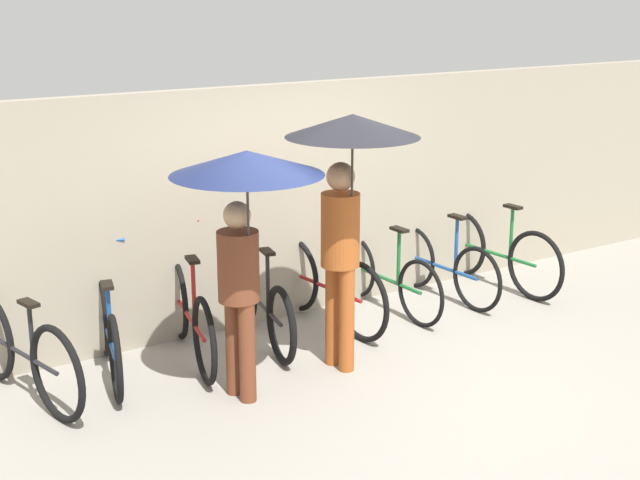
{
  "coord_description": "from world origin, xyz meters",
  "views": [
    {
      "loc": [
        -4.0,
        -5.18,
        3.09
      ],
      "look_at": [
        0.0,
        1.07,
        1.0
      ],
      "focal_mm": 50.0,
      "sensor_mm": 36.0,
      "label": 1
    }
  ],
  "objects_px": {
    "parked_bicycle_1": "(109,334)",
    "pedestrian_leading": "(244,199)",
    "parked_bicycle_3": "(261,303)",
    "parked_bicycle_0": "(22,352)",
    "parked_bicycle_4": "(326,285)",
    "parked_bicycle_2": "(190,317)",
    "pedestrian_center": "(348,169)",
    "parked_bicycle_5": "(386,276)",
    "parked_bicycle_7": "(496,252)",
    "parked_bicycle_6": "(443,265)"
  },
  "relations": [
    {
      "from": "parked_bicycle_0",
      "to": "parked_bicycle_3",
      "type": "relative_size",
      "value": 1.02
    },
    {
      "from": "parked_bicycle_5",
      "to": "parked_bicycle_7",
      "type": "xyz_separation_m",
      "value": [
        1.43,
        -0.05,
        0.03
      ]
    },
    {
      "from": "parked_bicycle_1",
      "to": "parked_bicycle_6",
      "type": "height_order",
      "value": "parked_bicycle_6"
    },
    {
      "from": "parked_bicycle_6",
      "to": "parked_bicycle_1",
      "type": "bearing_deg",
      "value": 87.11
    },
    {
      "from": "parked_bicycle_2",
      "to": "parked_bicycle_6",
      "type": "relative_size",
      "value": 1.08
    },
    {
      "from": "parked_bicycle_1",
      "to": "parked_bicycle_4",
      "type": "xyz_separation_m",
      "value": [
        2.14,
        0.02,
        0.02
      ]
    },
    {
      "from": "parked_bicycle_2",
      "to": "parked_bicycle_4",
      "type": "height_order",
      "value": "parked_bicycle_2"
    },
    {
      "from": "parked_bicycle_3",
      "to": "parked_bicycle_0",
      "type": "bearing_deg",
      "value": 102.48
    },
    {
      "from": "parked_bicycle_0",
      "to": "parked_bicycle_3",
      "type": "bearing_deg",
      "value": -101.22
    },
    {
      "from": "parked_bicycle_3",
      "to": "parked_bicycle_5",
      "type": "relative_size",
      "value": 1.03
    },
    {
      "from": "parked_bicycle_2",
      "to": "parked_bicycle_3",
      "type": "distance_m",
      "value": 0.72
    },
    {
      "from": "parked_bicycle_4",
      "to": "parked_bicycle_1",
      "type": "bearing_deg",
      "value": 85.87
    },
    {
      "from": "parked_bicycle_5",
      "to": "parked_bicycle_7",
      "type": "height_order",
      "value": "parked_bicycle_7"
    },
    {
      "from": "parked_bicycle_2",
      "to": "parked_bicycle_3",
      "type": "xyz_separation_m",
      "value": [
        0.71,
        0.03,
        -0.02
      ]
    },
    {
      "from": "parked_bicycle_2",
      "to": "pedestrian_center",
      "type": "xyz_separation_m",
      "value": [
        0.99,
        -0.94,
        1.34
      ]
    },
    {
      "from": "parked_bicycle_0",
      "to": "pedestrian_leading",
      "type": "height_order",
      "value": "pedestrian_leading"
    },
    {
      "from": "parked_bicycle_6",
      "to": "parked_bicycle_7",
      "type": "height_order",
      "value": "parked_bicycle_7"
    },
    {
      "from": "parked_bicycle_1",
      "to": "pedestrian_leading",
      "type": "xyz_separation_m",
      "value": [
        0.74,
        -1.05,
        1.25
      ]
    },
    {
      "from": "parked_bicycle_0",
      "to": "pedestrian_leading",
      "type": "xyz_separation_m",
      "value": [
        1.45,
        -0.99,
        1.22
      ]
    },
    {
      "from": "parked_bicycle_4",
      "to": "parked_bicycle_5",
      "type": "distance_m",
      "value": 0.72
    },
    {
      "from": "parked_bicycle_4",
      "to": "parked_bicycle_6",
      "type": "xyz_separation_m",
      "value": [
        1.43,
        -0.02,
        -0.03
      ]
    },
    {
      "from": "parked_bicycle_2",
      "to": "parked_bicycle_5",
      "type": "bearing_deg",
      "value": -76.04
    },
    {
      "from": "pedestrian_leading",
      "to": "pedestrian_center",
      "type": "relative_size",
      "value": 0.92
    },
    {
      "from": "parked_bicycle_4",
      "to": "parked_bicycle_0",
      "type": "bearing_deg",
      "value": 86.82
    },
    {
      "from": "parked_bicycle_0",
      "to": "parked_bicycle_5",
      "type": "height_order",
      "value": "parked_bicycle_0"
    },
    {
      "from": "parked_bicycle_3",
      "to": "pedestrian_center",
      "type": "distance_m",
      "value": 1.69
    },
    {
      "from": "parked_bicycle_7",
      "to": "parked_bicycle_1",
      "type": "bearing_deg",
      "value": 86.16
    },
    {
      "from": "parked_bicycle_3",
      "to": "pedestrian_center",
      "type": "bearing_deg",
      "value": -152.8
    },
    {
      "from": "parked_bicycle_6",
      "to": "pedestrian_leading",
      "type": "bearing_deg",
      "value": 107.35
    },
    {
      "from": "parked_bicycle_1",
      "to": "parked_bicycle_4",
      "type": "bearing_deg",
      "value": -75.29
    },
    {
      "from": "parked_bicycle_5",
      "to": "pedestrian_center",
      "type": "distance_m",
      "value": 2.05
    },
    {
      "from": "parked_bicycle_1",
      "to": "parked_bicycle_6",
      "type": "relative_size",
      "value": 1.01
    },
    {
      "from": "parked_bicycle_4",
      "to": "pedestrian_leading",
      "type": "xyz_separation_m",
      "value": [
        -1.41,
        -1.06,
        1.22
      ]
    },
    {
      "from": "parked_bicycle_1",
      "to": "pedestrian_leading",
      "type": "relative_size",
      "value": 0.83
    },
    {
      "from": "parked_bicycle_1",
      "to": "parked_bicycle_5",
      "type": "bearing_deg",
      "value": -75.22
    },
    {
      "from": "parked_bicycle_1",
      "to": "parked_bicycle_6",
      "type": "bearing_deg",
      "value": -75.81
    },
    {
      "from": "parked_bicycle_0",
      "to": "pedestrian_leading",
      "type": "bearing_deg",
      "value": -136.78
    },
    {
      "from": "parked_bicycle_0",
      "to": "parked_bicycle_1",
      "type": "relative_size",
      "value": 1.09
    },
    {
      "from": "parked_bicycle_0",
      "to": "parked_bicycle_6",
      "type": "distance_m",
      "value": 4.29
    },
    {
      "from": "parked_bicycle_1",
      "to": "parked_bicycle_7",
      "type": "relative_size",
      "value": 0.91
    },
    {
      "from": "parked_bicycle_6",
      "to": "pedestrian_center",
      "type": "height_order",
      "value": "pedestrian_center"
    },
    {
      "from": "parked_bicycle_4",
      "to": "pedestrian_leading",
      "type": "height_order",
      "value": "pedestrian_leading"
    },
    {
      "from": "parked_bicycle_4",
      "to": "pedestrian_leading",
      "type": "distance_m",
      "value": 2.14
    },
    {
      "from": "parked_bicycle_5",
      "to": "parked_bicycle_6",
      "type": "relative_size",
      "value": 1.05
    },
    {
      "from": "parked_bicycle_0",
      "to": "parked_bicycle_3",
      "type": "xyz_separation_m",
      "value": [
        2.15,
        0.05,
        -0.03
      ]
    },
    {
      "from": "parked_bicycle_5",
      "to": "parked_bicycle_2",
      "type": "bearing_deg",
      "value": 90.3
    },
    {
      "from": "parked_bicycle_1",
      "to": "parked_bicycle_3",
      "type": "bearing_deg",
      "value": -76.05
    },
    {
      "from": "parked_bicycle_6",
      "to": "parked_bicycle_5",
      "type": "bearing_deg",
      "value": 84.75
    },
    {
      "from": "parked_bicycle_2",
      "to": "parked_bicycle_5",
      "type": "distance_m",
      "value": 2.14
    },
    {
      "from": "parked_bicycle_2",
      "to": "parked_bicycle_4",
      "type": "relative_size",
      "value": 0.99
    }
  ]
}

